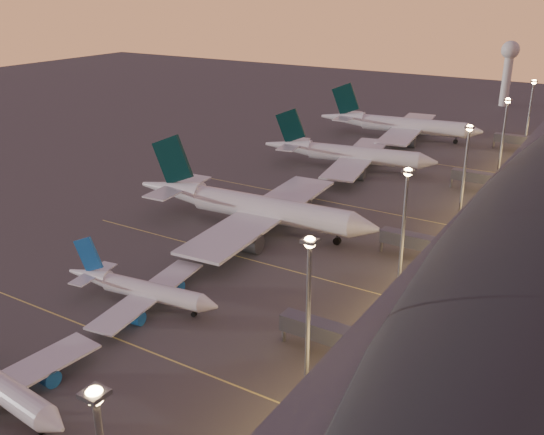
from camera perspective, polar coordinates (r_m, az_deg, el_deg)
The scene contains 8 objects.
ground at distance 116.34m, azimuth -12.76°, elevation -9.88°, with size 700.00×700.00×0.00m, color #474542.
airliner_narrow_north at distance 121.81m, azimuth -12.29°, elevation -6.62°, with size 34.75×31.27×12.41m.
airliner_wide_near at distance 154.96m, azimuth -1.99°, elevation 1.03°, with size 69.03×63.01×22.08m.
airliner_wide_mid at distance 208.12m, azimuth 7.18°, elevation 5.94°, with size 59.98×55.34×19.25m.
airliner_wide_far at distance 253.81m, azimuth 11.86°, elevation 8.53°, with size 66.10×60.72×21.15m.
light_masts at distance 145.22m, azimuth 15.79°, elevation 3.77°, with size 2.20×217.20×25.90m.
radar_tower at distance 337.26m, azimuth 21.39°, elevation 13.44°, with size 9.00×9.00×32.50m.
lane_markings at distance 143.81m, azimuth -1.73°, elevation -3.06°, with size 90.00×180.36×0.00m.
Camera 1 is at (72.49, -69.34, 58.94)m, focal length 40.00 mm.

